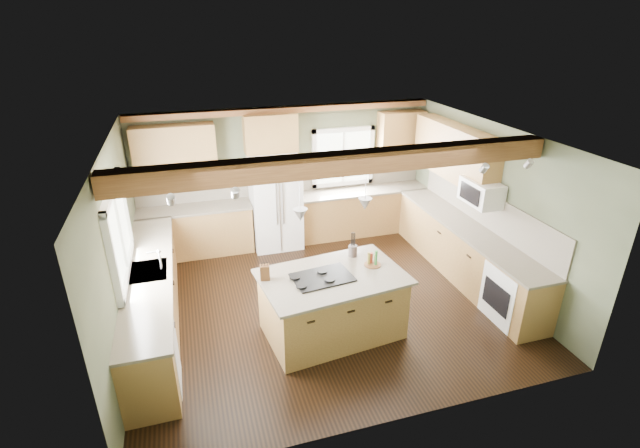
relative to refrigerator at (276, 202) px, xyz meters
name	(u,v)px	position (x,y,z in m)	size (l,w,h in m)	color
floor	(324,300)	(0.30, -2.12, -0.90)	(5.60, 5.60, 0.00)	black
ceiling	(324,137)	(0.30, -2.12, 1.70)	(5.60, 5.60, 0.00)	silver
wall_back	(286,174)	(0.30, 0.38, 0.40)	(5.60, 5.60, 0.00)	#3F4833
wall_left	(119,250)	(-2.50, -2.12, 0.40)	(5.00, 5.00, 0.00)	#3F4833
wall_right	(489,204)	(3.10, -2.12, 0.40)	(5.00, 5.00, 0.00)	#3F4833
ceiling_beam	(344,163)	(0.30, -2.92, 1.57)	(5.55, 0.26, 0.26)	#512C17
soffit_trim	(285,110)	(0.30, 0.28, 1.64)	(5.55, 0.20, 0.10)	#512C17
backsplash_back	(286,178)	(0.30, 0.36, 0.31)	(5.58, 0.03, 0.58)	brown
backsplash_right	(486,209)	(3.08, -2.07, 0.31)	(0.03, 3.70, 0.58)	brown
base_cab_back_left	(197,232)	(-1.49, 0.08, -0.46)	(2.02, 0.60, 0.88)	brown
counter_back_left	(194,209)	(-1.49, 0.08, 0.00)	(2.06, 0.64, 0.04)	#4E4639
base_cab_back_right	(362,212)	(1.79, 0.08, -0.46)	(2.62, 0.60, 0.88)	brown
counter_back_right	(363,191)	(1.79, 0.08, 0.00)	(2.66, 0.64, 0.04)	#4E4639
base_cab_left	(153,300)	(-2.20, -2.07, -0.46)	(0.60, 3.70, 0.88)	brown
counter_left	(148,272)	(-2.20, -2.07, 0.00)	(0.64, 3.74, 0.04)	#4E4639
base_cab_right	(464,253)	(2.80, -2.07, -0.46)	(0.60, 3.70, 0.88)	brown
counter_right	(468,228)	(2.80, -2.07, 0.00)	(0.64, 3.74, 0.04)	#4E4639
upper_cab_back_left	(175,151)	(-1.69, 0.21, 1.05)	(1.40, 0.35, 0.90)	brown
upper_cab_over_fridge	(270,133)	(0.00, 0.21, 1.25)	(0.96, 0.35, 0.70)	brown
upper_cab_right	(454,152)	(2.92, -1.22, 1.05)	(0.35, 2.20, 0.90)	brown
upper_cab_back_corner	(401,134)	(2.60, 0.21, 1.05)	(0.90, 0.35, 0.90)	brown
window_left	(117,231)	(-2.48, -2.07, 0.65)	(0.04, 1.60, 1.05)	white
window_back	(343,157)	(1.45, 0.36, 0.65)	(1.10, 0.04, 1.00)	white
sink	(148,272)	(-2.20, -2.07, 0.01)	(0.50, 0.65, 0.03)	#262628
faucet	(160,260)	(-2.02, -2.07, 0.15)	(0.02, 0.02, 0.28)	#B2B2B7
dishwasher	(151,361)	(-2.19, -3.37, -0.47)	(0.60, 0.60, 0.84)	white
oven	(514,294)	(2.79, -3.37, -0.47)	(0.60, 0.72, 0.84)	white
microwave	(481,192)	(2.88, -2.17, 0.65)	(0.40, 0.70, 0.38)	white
pendant_left	(300,215)	(-0.27, -2.97, 0.98)	(0.18, 0.18, 0.16)	#B2B2B7
pendant_right	(365,204)	(0.62, -2.87, 0.98)	(0.18, 0.18, 0.16)	#B2B2B7
refrigerator	(276,202)	(0.00, 0.00, 0.00)	(0.90, 0.74, 1.80)	white
island	(332,306)	(0.18, -2.92, -0.46)	(1.79, 1.09, 0.88)	brown
island_top	(333,277)	(0.18, -2.92, 0.00)	(1.91, 1.21, 0.04)	#4E4639
cooktop	(322,277)	(0.03, -2.94, 0.03)	(0.78, 0.52, 0.02)	black
knife_block	(265,272)	(-0.70, -2.75, 0.12)	(0.12, 0.09, 0.21)	brown
utensil_crock	(353,251)	(0.63, -2.47, 0.10)	(0.13, 0.13, 0.17)	#413834
bottle_tray	(373,258)	(0.80, -2.81, 0.13)	(0.23, 0.23, 0.21)	#58301A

